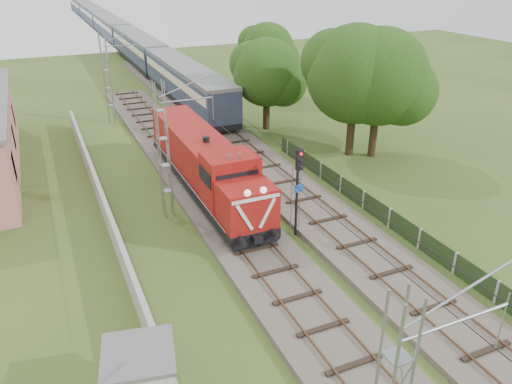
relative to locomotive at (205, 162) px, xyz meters
name	(u,v)px	position (x,y,z in m)	size (l,w,h in m)	color
ground	(314,325)	(0.00, -13.97, -2.15)	(140.00, 140.00, 0.00)	#314C1C
track_main	(249,242)	(0.00, -6.97, -1.96)	(4.20, 70.00, 0.45)	#6B6054
track_side	(242,150)	(5.00, 6.03, -1.96)	(4.20, 80.00, 0.45)	#6B6054
catenary	(165,151)	(-2.95, -1.97, 1.90)	(3.31, 70.00, 8.00)	gray
boundary_wall	(107,215)	(-6.50, -1.97, -1.40)	(0.25, 40.00, 1.50)	#9E9E99
fence	(420,239)	(8.00, -10.97, -1.55)	(0.12, 32.00, 1.20)	black
locomotive	(205,162)	(0.00, 0.00, 0.00)	(2.84, 16.23, 4.12)	black
coach_rake	(111,27)	(5.00, 66.88, 0.40)	(3.07, 114.81, 3.55)	black
signal_post	(298,177)	(2.78, -7.13, 1.36)	(0.56, 0.44, 5.11)	black
relay_hut	(141,380)	(-7.40, -15.23, -0.93)	(2.74, 2.74, 2.41)	silver
tree_a	(357,75)	(12.47, 2.17, 3.95)	(7.54, 7.18, 9.77)	#3D2D19
tree_b	(380,78)	(13.89, 1.23, 3.83)	(7.40, 7.04, 9.59)	#3D2D19
tree_c	(268,73)	(9.30, 10.56, 2.76)	(6.08, 5.79, 7.88)	#3D2D19
tree_d	(268,51)	(14.13, 20.72, 2.72)	(6.02, 5.73, 7.80)	#3D2D19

